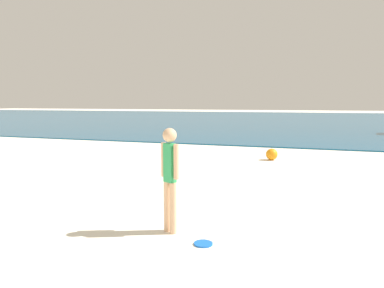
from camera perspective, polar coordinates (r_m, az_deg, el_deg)
The scene contains 4 objects.
water at distance 46.81m, azimuth 15.25°, elevation 3.87°, with size 160.00×60.00×0.06m, color #14567F.
person_standing at distance 5.68m, azimuth -3.53°, elevation -4.74°, with size 0.35×0.22×1.68m.
frisbee at distance 5.46m, azimuth 1.81°, elevation -15.55°, with size 0.28×0.28×0.03m, color blue.
beach_ball at distance 13.28m, azimuth 12.55°, elevation -1.61°, with size 0.42×0.42×0.42m, color orange.
Camera 1 is at (3.34, -0.89, 2.07)m, focal length 33.56 mm.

